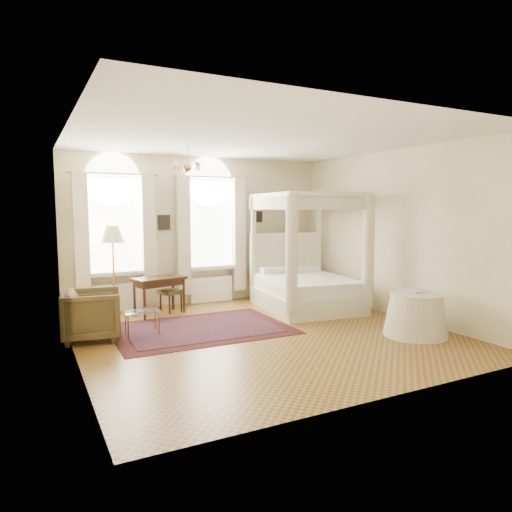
# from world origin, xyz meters

# --- Properties ---
(ground) EXTENTS (6.00, 6.00, 0.00)m
(ground) POSITION_xyz_m (0.00, 0.00, 0.00)
(ground) COLOR olive
(ground) RESTS_ON ground
(room_walls) EXTENTS (6.00, 6.00, 6.00)m
(room_walls) POSITION_xyz_m (0.00, 0.00, 1.98)
(room_walls) COLOR #FFF0C2
(room_walls) RESTS_ON ground
(window_left) EXTENTS (1.62, 0.27, 3.29)m
(window_left) POSITION_xyz_m (-1.90, 2.87, 1.49)
(window_left) COLOR white
(window_left) RESTS_ON room_walls
(window_right) EXTENTS (1.62, 0.27, 3.29)m
(window_right) POSITION_xyz_m (0.20, 2.87, 1.49)
(window_right) COLOR white
(window_right) RESTS_ON room_walls
(chandelier) EXTENTS (0.51, 0.45, 0.50)m
(chandelier) POSITION_xyz_m (-0.90, 1.20, 2.91)
(chandelier) COLOR #AE7B3A
(chandelier) RESTS_ON room_walls
(wall_pictures) EXTENTS (2.54, 0.03, 0.39)m
(wall_pictures) POSITION_xyz_m (0.09, 2.97, 1.89)
(wall_pictures) COLOR black
(wall_pictures) RESTS_ON room_walls
(canopy_bed) EXTENTS (2.12, 2.48, 2.47)m
(canopy_bed) POSITION_xyz_m (1.78, 1.33, 0.56)
(canopy_bed) COLOR beige
(canopy_bed) RESTS_ON ground
(nightstand) EXTENTS (0.46, 0.43, 0.61)m
(nightstand) POSITION_xyz_m (2.70, 2.70, 0.30)
(nightstand) COLOR #34190E
(nightstand) RESTS_ON ground
(nightstand_lamp) EXTENTS (0.30, 0.30, 0.44)m
(nightstand_lamp) POSITION_xyz_m (2.79, 2.71, 0.90)
(nightstand_lamp) COLOR #AE7B3A
(nightstand_lamp) RESTS_ON nightstand
(writing_desk) EXTENTS (1.13, 0.78, 0.77)m
(writing_desk) POSITION_xyz_m (-1.18, 2.24, 0.66)
(writing_desk) COLOR #34190E
(writing_desk) RESTS_ON ground
(laptop) EXTENTS (0.32, 0.24, 0.02)m
(laptop) POSITION_xyz_m (-1.04, 2.31, 0.78)
(laptop) COLOR black
(laptop) RESTS_ON writing_desk
(stool) EXTENTS (0.52, 0.52, 0.47)m
(stool) POSITION_xyz_m (-0.91, 2.36, 0.39)
(stool) COLOR #44391D
(stool) RESTS_ON ground
(armchair) EXTENTS (1.04, 1.02, 0.83)m
(armchair) POSITION_xyz_m (-2.65, 0.98, 0.41)
(armchair) COLOR #493C1F
(armchair) RESTS_ON ground
(coffee_table) EXTENTS (0.62, 0.45, 0.40)m
(coffee_table) POSITION_xyz_m (-1.84, 0.93, 0.36)
(coffee_table) COLOR silver
(coffee_table) RESTS_ON ground
(floor_lamp) EXTENTS (0.47, 0.47, 1.81)m
(floor_lamp) POSITION_xyz_m (-1.99, 2.70, 1.55)
(floor_lamp) COLOR #AE7B3A
(floor_lamp) RESTS_ON ground
(oriental_rug) EXTENTS (3.10, 2.25, 0.01)m
(oriental_rug) POSITION_xyz_m (-0.84, 0.79, 0.01)
(oriental_rug) COLOR #41120F
(oriental_rug) RESTS_ON ground
(side_table) EXTENTS (1.06, 1.06, 0.72)m
(side_table) POSITION_xyz_m (2.27, -1.27, 0.36)
(side_table) COLOR beige
(side_table) RESTS_ON ground
(book) EXTENTS (0.24, 0.31, 0.03)m
(book) POSITION_xyz_m (2.24, -1.15, 0.74)
(book) COLOR black
(book) RESTS_ON side_table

